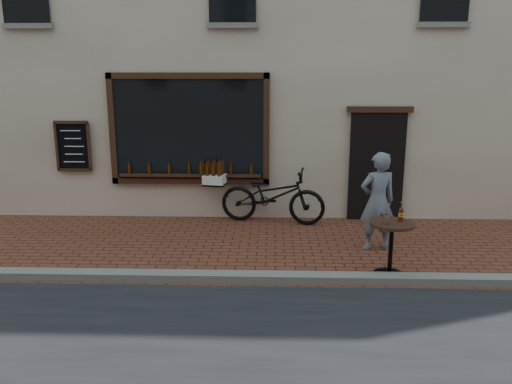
{
  "coord_description": "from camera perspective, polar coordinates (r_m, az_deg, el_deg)",
  "views": [
    {
      "loc": [
        -0.22,
        -6.58,
        2.97
      ],
      "look_at": [
        -0.48,
        1.2,
        1.1
      ],
      "focal_mm": 35.0,
      "sensor_mm": 36.0,
      "label": 1
    }
  ],
  "objects": [
    {
      "name": "cargo_bicycle",
      "position": [
        10.03,
        1.65,
        -0.35
      ],
      "size": [
        2.58,
        1.11,
        1.19
      ],
      "rotation": [
        0.0,
        0.0,
        1.39
      ],
      "color": "black",
      "rests_on": "ground"
    },
    {
      "name": "pedestrian",
      "position": [
        8.68,
        13.71,
        -1.04
      ],
      "size": [
        0.69,
        0.53,
        1.69
      ],
      "primitive_type": "imported",
      "rotation": [
        0.0,
        0.0,
        3.35
      ],
      "color": "slate",
      "rests_on": "ground"
    },
    {
      "name": "bistro_table",
      "position": [
        7.64,
        15.24,
        -5.08
      ],
      "size": [
        0.65,
        0.65,
        1.12
      ],
      "color": "black",
      "rests_on": "ground"
    },
    {
      "name": "kerb",
      "position": [
        7.38,
        3.5,
        -9.74
      ],
      "size": [
        90.0,
        0.25,
        0.12
      ],
      "primitive_type": "cube",
      "color": "slate",
      "rests_on": "ground"
    },
    {
      "name": "ground",
      "position": [
        7.22,
        3.53,
        -10.8
      ],
      "size": [
        90.0,
        90.0,
        0.0
      ],
      "primitive_type": "plane",
      "color": "brown",
      "rests_on": "ground"
    }
  ]
}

